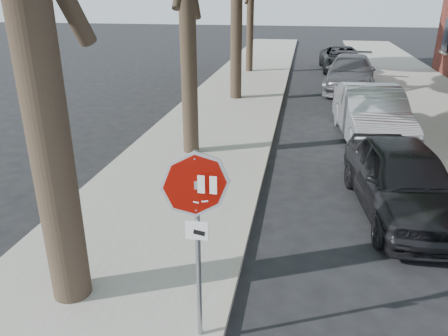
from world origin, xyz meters
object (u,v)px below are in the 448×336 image
object	(u,v)px
stop_sign	(197,213)
car_b	(371,114)
car_a	(403,179)
car_c	(350,73)
car_d	(342,59)

from	to	relation	value
stop_sign	car_b	distance (m)	10.04
car_a	stop_sign	bearing A→B (deg)	-133.47
car_c	car_d	bearing A→B (deg)	96.72
car_c	car_a	bearing A→B (deg)	-83.28
car_a	car_b	size ratio (longest dim) A/B	0.89
car_b	car_d	world-z (taller)	car_b
stop_sign	car_b	xyz separation A→B (m)	(3.30, 9.42, -1.12)
car_c	car_b	bearing A→B (deg)	-83.28
car_a	car_b	xyz separation A→B (m)	(0.00, 5.03, 0.07)
car_b	stop_sign	bearing A→B (deg)	-113.71
stop_sign	car_b	world-z (taller)	stop_sign
stop_sign	car_a	distance (m)	5.62
stop_sign	car_c	bearing A→B (deg)	79.11
car_d	stop_sign	bearing A→B (deg)	-100.98
car_a	car_d	xyz separation A→B (m)	(0.00, 18.29, -0.06)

